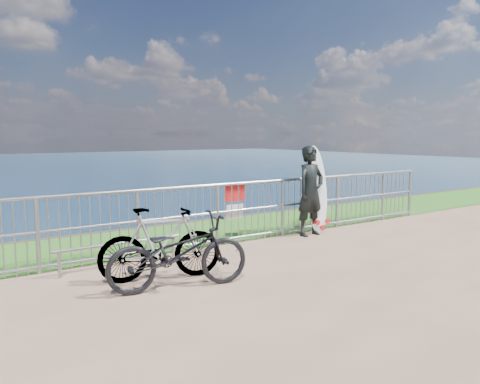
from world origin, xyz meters
TOP-DOWN VIEW (x-y plane):
  - grass_strip at (0.00, 2.70)m, footprint 120.00×120.00m
  - railing at (0.02, 1.60)m, footprint 10.06×0.10m
  - surfer at (1.48, 1.33)m, footprint 0.67×0.47m
  - surfboard at (1.74, 1.44)m, footprint 0.56×0.53m
  - bicycle_near at (-2.14, -0.12)m, footprint 1.94×1.01m
  - bicycle_far at (-2.17, 0.37)m, footprint 1.75×0.90m
  - bike_rack at (-2.44, 1.23)m, footprint 1.95×0.05m

SIDE VIEW (x-z plane):
  - grass_strip at x=0.00m, z-range 0.01..0.01m
  - bike_rack at x=-2.44m, z-range 0.13..0.54m
  - bicycle_near at x=-2.14m, z-range 0.00..0.97m
  - bicycle_far at x=-2.17m, z-range 0.00..1.01m
  - railing at x=0.02m, z-range 0.01..1.14m
  - surfboard at x=1.74m, z-range -0.07..1.70m
  - surfer at x=1.48m, z-range 0.00..1.76m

